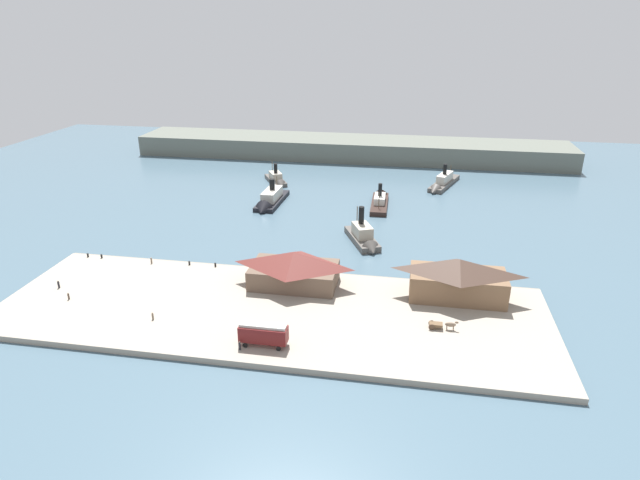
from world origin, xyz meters
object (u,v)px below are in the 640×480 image
Objects in this scene: horse_cart at (442,325)px; pedestrian_at_waters_edge at (59,284)px; pedestrian_near_west_shed at (153,316)px; pedestrian_walking_east at (240,346)px; pedestrian_near_cart at (151,261)px; mooring_post_east at (88,255)px; ferry_mid_harbor at (277,180)px; mooring_post_center_east at (102,256)px; ferry_shed_east_terminal at (458,278)px; street_tram at (263,333)px; pedestrian_near_east_shed at (69,296)px; mooring_post_center_west at (189,263)px; ferry_shed_central_terminal at (294,268)px; ferry_moored_east at (364,238)px; ferry_departing_north at (270,201)px; mooring_post_west at (215,265)px; ferry_moored_west at (380,200)px; ferry_approaching_west at (442,183)px.

pedestrian_at_waters_edge is at bearing 178.19° from horse_cart.
pedestrian_walking_east is at bearing -19.32° from pedestrian_near_west_shed.
pedestrian_near_cart reaches higher than mooring_post_east.
pedestrian_at_waters_edge is 0.11× the size of ferry_mid_harbor.
mooring_post_center_east is 1.00× the size of mooring_post_east.
ferry_shed_east_terminal is 2.29× the size of street_tram.
pedestrian_near_east_shed is 1.68× the size of mooring_post_center_east.
mooring_post_center_east and mooring_post_east have the same top height.
mooring_post_center_west is (23.12, 15.75, -0.34)m from pedestrian_at_waters_edge.
ferry_shed_east_terminal is 12.77× the size of pedestrian_near_cart.
ferry_shed_central_terminal reaches higher than street_tram.
horse_cart is 44.46m from ferry_moored_east.
pedestrian_at_waters_edge is at bearing -172.91° from ferry_shed_east_terminal.
ferry_departing_north is at bearing 65.14° from pedestrian_at_waters_edge.
mooring_post_west is at bearing 1.21° from mooring_post_center_west.
pedestrian_near_cart is at bearing -99.44° from ferry_mid_harbor.
ferry_shed_east_terminal is 76.49m from ferry_departing_north.
mooring_post_center_east is at bearing -109.43° from ferry_mid_harbor.
horse_cart is at bearing 1.28° from pedestrian_near_east_shed.
street_tram is at bearing -11.74° from pedestrian_near_east_shed.
horse_cart is 0.25× the size of ferry_moored_west.
ferry_departing_north is at bearing -151.65° from ferry_approaching_west.
ferry_moored_west is (38.15, 80.38, -0.71)m from pedestrian_near_west_shed.
ferry_shed_east_terminal is 0.82× the size of ferry_approaching_west.
ferry_approaching_west reaches higher than street_tram.
ferry_moored_west is (34.36, 7.65, -0.31)m from ferry_departing_north.
ferry_shed_central_terminal is 49.40m from mooring_post_center_east.
ferry_approaching_west is at bearing 51.02° from pedestrian_near_east_shed.
ferry_moored_east is (-18.40, 40.47, -0.41)m from horse_cart.
ferry_shed_central_terminal is 33.71m from horse_cart.
ferry_shed_central_terminal reaches higher than pedestrian_near_east_shed.
mooring_post_west is at bearing 39.60° from pedestrian_near_east_shed.
pedestrian_near_east_shed is (-40.41, 11.28, -0.11)m from pedestrian_walking_east.
ferry_approaching_west reaches higher than pedestrian_near_cart.
pedestrian_near_west_shed is 20.84m from pedestrian_walking_east.
street_tram reaches higher than mooring_post_east.
street_tram reaches higher than pedestrian_near_west_shed.
pedestrian_near_west_shed is at bearing -141.37° from ferry_shed_central_terminal.
ferry_approaching_west is (58.42, 102.21, -0.45)m from pedestrian_near_west_shed.
ferry_departing_north is (-50.93, 66.65, -0.64)m from horse_cart.
street_tram is 0.36× the size of ferry_approaching_west.
pedestrian_near_cart is 1.72× the size of mooring_post_center_east.
pedestrian_near_west_shed is (11.95, -23.61, -0.01)m from pedestrian_near_cart.
ferry_moored_east is at bearing 128.49° from ferry_shed_east_terminal.
ferry_approaching_west reaches higher than ferry_moored_west.
street_tram is 5.68× the size of pedestrian_near_west_shed.
pedestrian_near_west_shed is at bearing -115.39° from ferry_moored_west.
ferry_approaching_west is (34.72, 83.27, -3.70)m from ferry_shed_central_terminal.
ferry_mid_harbor is at bearing 126.85° from ferry_shed_east_terminal.
pedestrian_walking_east reaches higher than mooring_post_center_east.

